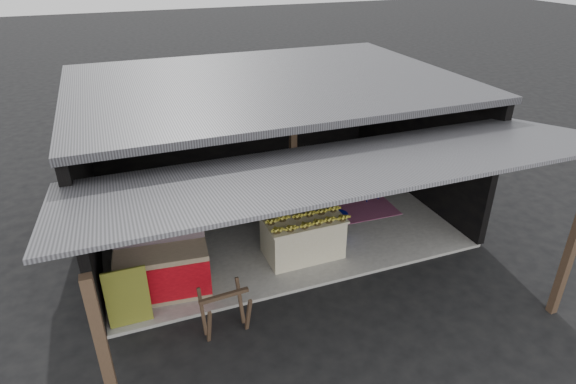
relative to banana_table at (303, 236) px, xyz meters
name	(u,v)px	position (x,y,z in m)	size (l,w,h in m)	color
ground	(316,287)	(-0.12, -0.94, -0.46)	(80.00, 80.00, 0.00)	black
concrete_slab	(270,217)	(-0.12, 1.56, -0.43)	(7.00, 5.00, 0.06)	gray
shophouse	(263,121)	(-0.12, 1.88, 1.64)	(7.40, 7.29, 3.02)	black
banana_table	(303,236)	(0.00, 0.00, 0.00)	(1.46, 0.91, 0.80)	white
banana_pile	(303,214)	(0.00, 0.00, 0.48)	(1.34, 0.80, 0.16)	gold
white_crate	(283,209)	(-0.01, 1.03, 0.05)	(0.85, 0.62, 0.90)	white
neighbor_stall	(163,271)	(-2.57, -0.23, 0.06)	(1.54, 0.81, 1.53)	#998466
green_signboard	(128,297)	(-3.17, -0.75, 0.08)	(0.64, 0.04, 0.96)	black
sawhorse	(225,309)	(-1.84, -1.43, 0.00)	(0.75, 0.68, 0.73)	#453122
water_barrel	(338,226)	(0.89, 0.30, -0.15)	(0.34, 0.34, 0.50)	navy
plastic_chair	(368,177)	(2.27, 1.62, 0.09)	(0.44, 0.44, 0.84)	#0A0B3A
magenta_rug	(361,209)	(1.86, 1.12, -0.40)	(1.50, 1.00, 0.01)	maroon
picture_frames	(229,102)	(-0.29, 3.96, 1.47)	(1.62, 0.04, 0.46)	black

